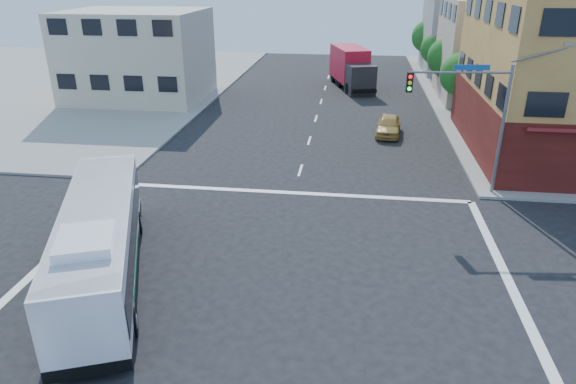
# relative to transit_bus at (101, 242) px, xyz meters

# --- Properties ---
(ground) EXTENTS (120.00, 120.00, 0.00)m
(ground) POSITION_rel_transit_bus_xyz_m (6.36, 0.01, -1.71)
(ground) COLOR black
(ground) RESTS_ON ground
(sidewalk_nw) EXTENTS (50.00, 50.00, 0.15)m
(sidewalk_nw) POSITION_rel_transit_bus_xyz_m (-28.64, 35.01, -1.63)
(sidewalk_nw) COLOR gray
(sidewalk_nw) RESTS_ON ground
(building_east_near) EXTENTS (12.06, 10.06, 9.00)m
(building_east_near) POSITION_rel_transit_bus_xyz_m (23.34, 33.99, 2.80)
(building_east_near) COLOR tan
(building_east_near) RESTS_ON ground
(building_east_far) EXTENTS (12.06, 10.06, 10.00)m
(building_east_far) POSITION_rel_transit_bus_xyz_m (23.34, 47.99, 3.30)
(building_east_far) COLOR #969591
(building_east_far) RESTS_ON ground
(building_west) EXTENTS (12.06, 10.06, 8.00)m
(building_west) POSITION_rel_transit_bus_xyz_m (-10.66, 29.99, 2.30)
(building_west) COLOR beige
(building_west) RESTS_ON ground
(signal_mast_ne) EXTENTS (7.91, 1.13, 8.07)m
(signal_mast_ne) POSITION_rel_transit_bus_xyz_m (15.44, 10.63, 3.27)
(signal_mast_ne) COLOR slate
(signal_mast_ne) RESTS_ON ground
(street_tree_a) EXTENTS (3.60, 3.60, 5.53)m
(street_tree_a) POSITION_rel_transit_bus_xyz_m (18.26, 27.93, 1.88)
(street_tree_a) COLOR #342013
(street_tree_a) RESTS_ON ground
(street_tree_b) EXTENTS (3.80, 3.80, 5.79)m
(street_tree_b) POSITION_rel_transit_bus_xyz_m (18.26, 35.93, 2.04)
(street_tree_b) COLOR #342013
(street_tree_b) RESTS_ON ground
(street_tree_c) EXTENTS (3.40, 3.40, 5.29)m
(street_tree_c) POSITION_rel_transit_bus_xyz_m (18.26, 43.93, 1.75)
(street_tree_c) COLOR #342013
(street_tree_c) RESTS_ON ground
(street_tree_d) EXTENTS (4.00, 4.00, 6.03)m
(street_tree_d) POSITION_rel_transit_bus_xyz_m (18.26, 51.93, 2.17)
(street_tree_d) COLOR #342013
(street_tree_d) RESTS_ON ground
(transit_bus) EXTENTS (6.58, 11.91, 3.49)m
(transit_bus) POSITION_rel_transit_bus_xyz_m (0.00, 0.00, 0.00)
(transit_bus) COLOR black
(transit_bus) RESTS_ON ground
(box_truck) EXTENTS (5.00, 9.20, 3.98)m
(box_truck) POSITION_rel_transit_bus_xyz_m (9.02, 37.54, 0.22)
(box_truck) COLOR #232227
(box_truck) RESTS_ON ground
(parked_car) EXTENTS (2.14, 4.39, 1.44)m
(parked_car) POSITION_rel_transit_bus_xyz_m (12.05, 21.22, -0.99)
(parked_car) COLOR tan
(parked_car) RESTS_ON ground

